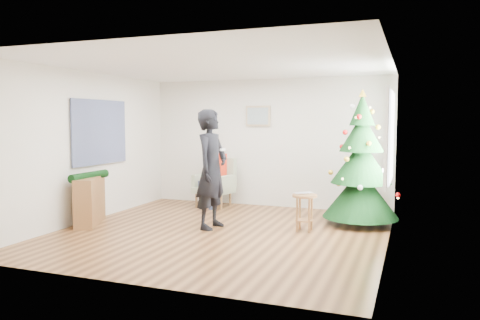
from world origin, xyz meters
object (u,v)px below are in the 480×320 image
at_px(christmas_tree, 361,164).
at_px(console, 90,200).
at_px(armchair, 215,189).
at_px(standing_man, 212,169).
at_px(stool, 304,212).

distance_m(christmas_tree, console, 4.63).
xyz_separation_m(armchair, standing_man, (0.72, -1.82, 0.61)).
bearing_deg(christmas_tree, armchair, 166.80).
bearing_deg(christmas_tree, stool, -133.94).
height_order(armchair, standing_man, standing_man).
relative_size(christmas_tree, console, 2.28).
xyz_separation_m(christmas_tree, stool, (-0.78, -0.81, -0.73)).
xyz_separation_m(stool, standing_man, (-1.47, -0.31, 0.67)).
distance_m(stool, console, 3.62).
relative_size(christmas_tree, armchair, 2.31).
bearing_deg(standing_man, console, 107.23).
height_order(armchair, console, armchair).
relative_size(armchair, console, 0.99).
bearing_deg(armchair, christmas_tree, 1.18).
xyz_separation_m(stool, armchair, (-2.19, 1.50, 0.06)).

